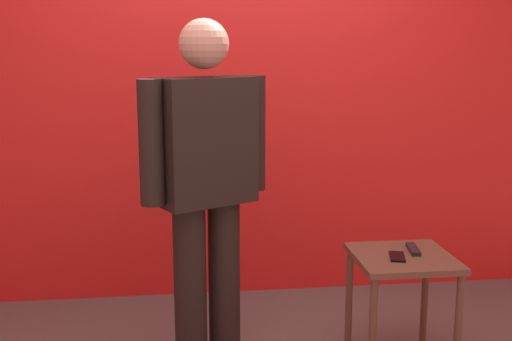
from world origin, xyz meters
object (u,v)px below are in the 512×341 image
at_px(standing_person, 206,180).
at_px(cell_phone, 397,257).
at_px(side_table, 402,275).
at_px(tv_remote, 413,249).

bearing_deg(standing_person, cell_phone, -10.30).
bearing_deg(standing_person, side_table, -7.95).
height_order(standing_person, tv_remote, standing_person).
distance_m(side_table, tv_remote, 0.14).
bearing_deg(standing_person, tv_remote, -4.41).
bearing_deg(tv_remote, side_table, -132.77).
height_order(standing_person, side_table, standing_person).
bearing_deg(cell_phone, tv_remote, 52.04).
xyz_separation_m(side_table, cell_phone, (-0.04, -0.03, 0.11)).
xyz_separation_m(standing_person, side_table, (0.94, -0.13, -0.47)).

